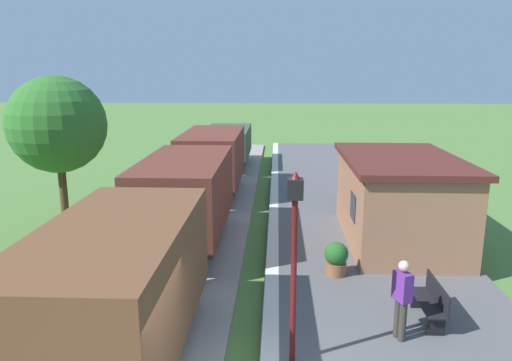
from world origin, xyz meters
name	(u,v)px	position (x,y,z in m)	size (l,w,h in m)	color
freight_train	(199,182)	(-2.40, 10.83, 1.62)	(2.50, 26.00, 2.72)	brown
station_hut	(398,199)	(4.40, 8.54, 1.65)	(3.50, 5.80, 2.78)	#9E6B4C
bench_near_hut	(431,301)	(3.91, 3.33, 0.72)	(0.42, 1.50, 0.91)	black
bench_down_platform	(357,189)	(3.91, 13.58, 0.72)	(0.42, 1.50, 0.91)	black
person_waiting	(402,297)	(3.06, 2.57, 1.18)	(0.38, 0.45, 1.71)	#38332D
potted_planter	(336,258)	(2.13, 5.73, 0.72)	(0.64, 0.64, 0.92)	brown
lamp_post_near	(294,234)	(0.83, 1.69, 2.80)	(0.28, 0.28, 3.70)	#591414
tree_trackside_far	(57,125)	(-7.17, 9.94, 3.81)	(3.38, 3.38, 5.51)	#4C3823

